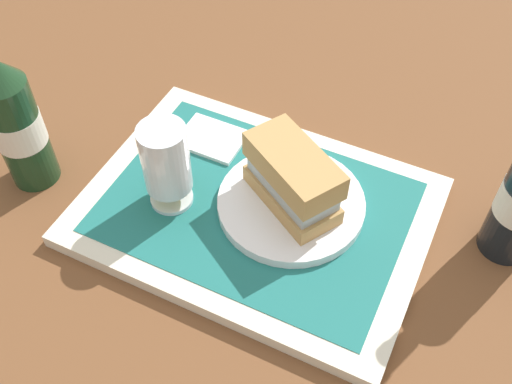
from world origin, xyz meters
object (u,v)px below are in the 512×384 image
(beer_glass, at_px, (166,164))
(beer_bottle, at_px, (15,121))
(plate, at_px, (291,204))
(sandwich, at_px, (291,176))

(beer_glass, height_order, beer_bottle, beer_bottle)
(plate, bearing_deg, beer_bottle, 13.96)
(beer_glass, distance_m, beer_bottle, 0.21)
(plate, relative_size, sandwich, 1.32)
(plate, relative_size, beer_bottle, 0.71)
(sandwich, distance_m, beer_bottle, 0.36)
(plate, height_order, beer_glass, beer_glass)
(plate, relative_size, beer_glass, 1.52)
(beer_glass, xyz_separation_m, beer_bottle, (0.20, 0.03, 0.02))
(plate, xyz_separation_m, beer_glass, (0.15, 0.06, 0.06))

